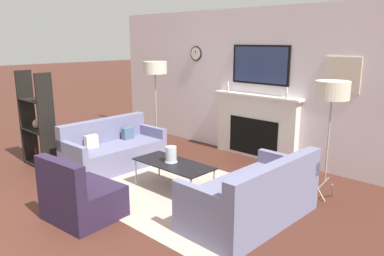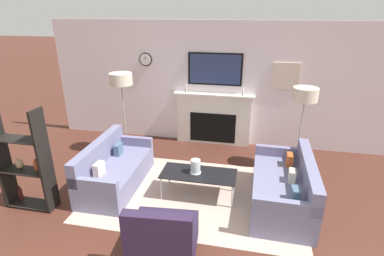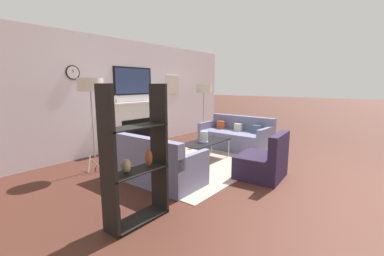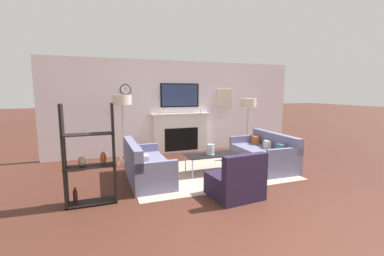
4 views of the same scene
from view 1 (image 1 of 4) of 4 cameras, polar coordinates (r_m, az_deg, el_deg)
name	(u,v)px [view 1 (image 1 of 4)]	position (r m, az deg, el deg)	size (l,w,h in m)	color
fireplace_wall	(260,91)	(6.93, 10.34, 5.49)	(7.54, 0.28, 2.70)	silver
area_rug	(171,189)	(5.56, -3.17, -9.24)	(3.46, 2.24, 0.01)	tan
couch_left	(113,151)	(6.52, -11.90, -3.46)	(0.80, 1.70, 0.81)	slate
couch_right	(253,198)	(4.60, 9.31, -10.52)	(0.91, 1.76, 0.81)	slate
armchair	(81,198)	(4.80, -16.61, -10.23)	(0.87, 0.81, 0.81)	#281C34
coffee_table	(173,165)	(5.37, -2.87, -5.61)	(1.22, 0.54, 0.42)	black
hurricane_candle	(171,155)	(5.37, -3.21, -4.17)	(0.18, 0.18, 0.23)	silver
floor_lamp_left	(155,69)	(7.30, -5.65, 8.97)	(0.45, 0.45, 1.74)	#9E998E
floor_lamp_right	(332,92)	(5.22, 20.60, 5.19)	(0.44, 0.44, 1.62)	#9E998E
shelf_unit	(37,123)	(6.90, -22.53, 0.67)	(0.78, 0.28, 1.63)	black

